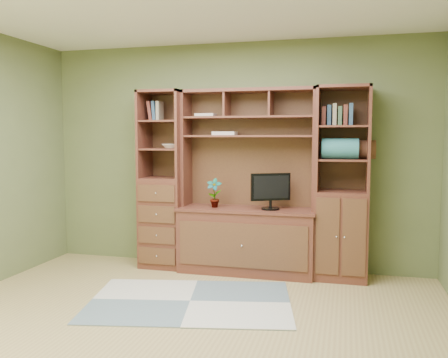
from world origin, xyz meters
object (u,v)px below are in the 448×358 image
(left_tower, at_px, (164,179))
(monitor, at_px, (271,185))
(center_hutch, at_px, (247,182))
(right_tower, at_px, (342,184))

(left_tower, distance_m, monitor, 1.27)
(center_hutch, relative_size, left_tower, 1.00)
(right_tower, distance_m, monitor, 0.76)
(center_hutch, height_order, monitor, center_hutch)
(right_tower, height_order, monitor, right_tower)
(center_hutch, xyz_separation_m, right_tower, (1.02, 0.04, 0.00))
(center_hutch, distance_m, left_tower, 1.00)
(left_tower, height_order, monitor, left_tower)
(center_hutch, xyz_separation_m, left_tower, (-1.00, 0.04, 0.00))
(center_hutch, xyz_separation_m, monitor, (0.27, -0.03, -0.02))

